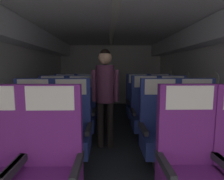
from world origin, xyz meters
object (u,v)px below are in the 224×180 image
Objects in this scene: seat_b_right_window at (160,131)px; seat_a_right_window at (191,167)px; seat_a_left_aisle at (50,169)px; flight_attendant at (105,88)px; seat_c_left_window at (52,114)px; seat_c_right_aisle at (173,114)px; seat_d_left_window at (65,104)px; seat_b_left_window at (33,132)px; seat_d_right_window at (138,104)px; seat_c_right_window at (146,114)px; seat_d_left_aisle at (87,104)px; seat_b_right_aisle at (197,130)px; seat_b_left_aisle at (71,131)px; seat_c_left_aisle at (81,114)px; seat_d_right_aisle at (160,104)px.

seat_a_right_window is at bearing -89.78° from seat_b_right_window.
flight_attendant reaches higher than seat_a_left_aisle.
seat_c_left_window is 2.13m from seat_c_right_aisle.
seat_a_left_aisle is at bearing -79.35° from seat_d_left_window.
seat_b_left_window is 1.00× the size of seat_d_left_window.
seat_c_right_window is at bearing -90.15° from seat_d_right_window.
seat_d_left_window is at bearing 122.45° from seat_a_right_window.
seat_d_left_aisle is (0.48, 1.72, 0.00)m from seat_b_left_window.
seat_b_right_window is at bearing -178.11° from seat_b_right_aisle.
seat_a_right_window is 1.00× the size of seat_b_left_aisle.
seat_b_right_window is at bearing -27.70° from seat_c_left_window.
seat_b_right_window and seat_c_right_window have the same top height.
seat_c_left_aisle is 1.85m from seat_d_right_aisle.
seat_a_right_window is 2.57m from seat_d_right_window.
seat_c_right_aisle is at bearing 60.85° from seat_b_right_window.
seat_b_left_aisle is 2.06m from seat_d_right_window.
seat_d_right_window is at bearing 89.85° from seat_c_right_window.
flight_attendant reaches higher than seat_c_left_window.
seat_c_right_window is at bearing 90.42° from seat_b_right_window.
seat_d_right_aisle is at bearing -0.59° from seat_d_left_aisle.
seat_a_left_aisle and seat_b_right_window have the same top height.
flight_attendant reaches higher than seat_d_left_aisle.
seat_b_right_aisle and seat_c_right_aisle have the same top height.
seat_d_right_window is (1.63, 1.72, 0.00)m from seat_b_left_window.
seat_c_left_window and seat_c_right_window have the same top height.
seat_a_right_window is at bearing 0.09° from seat_a_left_aisle.
seat_a_left_aisle and seat_c_right_aisle have the same top height.
seat_b_left_window is at bearing -152.29° from seat_c_right_window.
seat_a_right_window is 0.73× the size of flight_attendant.
seat_a_left_aisle is 0.86m from seat_b_left_aisle.
seat_c_right_aisle is at bearing -0.42° from seat_c_right_window.
seat_a_right_window and seat_b_left_aisle have the same top height.
seat_b_right_aisle is 1.00× the size of seat_c_right_window.
seat_a_right_window is 0.84m from seat_b_right_window.
seat_b_right_window is 0.99m from seat_c_right_aisle.
seat_d_left_aisle is at bearing 152.05° from seat_c_right_aisle.
seat_a_right_window is at bearing -36.67° from seat_b_left_aisle.
seat_b_right_window and seat_d_left_aisle have the same top height.
seat_c_right_aisle is at bearing -90.78° from seat_d_right_aisle.
seat_c_right_aisle is at bearing 27.39° from seat_b_left_aisle.
seat_a_right_window is 1.69m from flight_attendant.
seat_b_right_window is at bearing -89.86° from seat_d_right_window.
seat_d_right_aisle is 1.71m from flight_attendant.
seat_c_right_aisle is 0.49m from seat_c_right_window.
seat_b_left_window is at bearing -119.44° from seat_c_left_aisle.
seat_b_left_aisle is at bearing -121.06° from flight_attendant.
seat_b_left_window and seat_c_right_aisle have the same top height.
seat_d_left_aisle is at bearing 114.24° from seat_a_right_window.
seat_b_left_aisle and seat_c_left_aisle have the same top height.
seat_a_right_window and seat_d_right_window have the same top height.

